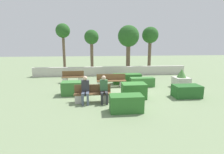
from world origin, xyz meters
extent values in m
plane|color=gray|center=(0.00, 0.00, 0.00)|extent=(60.00, 60.00, 0.00)
cube|color=beige|center=(0.00, 5.86, 0.41)|extent=(13.84, 0.30, 0.81)
cube|color=brown|center=(-1.68, -1.37, 0.43)|extent=(1.85, 0.44, 0.05)
cube|color=brown|center=(-1.68, -1.13, 0.66)|extent=(1.85, 0.04, 0.40)
cube|color=beige|center=(-2.37, -1.37, 0.20)|extent=(0.36, 0.40, 0.41)
cube|color=beige|center=(-0.98, -1.37, 0.20)|extent=(0.36, 0.40, 0.41)
cube|color=brown|center=(-3.16, 3.17, 0.43)|extent=(1.61, 0.44, 0.05)
cube|color=brown|center=(-3.16, 3.42, 0.66)|extent=(1.61, 0.04, 0.40)
cube|color=beige|center=(-3.73, 3.17, 0.20)|extent=(0.36, 0.40, 0.41)
cube|color=beige|center=(-2.58, 3.17, 0.20)|extent=(0.36, 0.40, 0.41)
cube|color=brown|center=(-0.43, 1.57, 0.43)|extent=(1.97, 0.44, 0.05)
cube|color=brown|center=(-0.43, 1.82, 0.66)|extent=(1.97, 0.04, 0.40)
cube|color=beige|center=(-1.18, 1.57, 0.20)|extent=(0.36, 0.40, 0.41)
cube|color=beige|center=(0.32, 1.57, 0.20)|extent=(0.36, 0.40, 0.41)
cube|color=#515B70|center=(-2.13, -1.58, 0.52)|extent=(0.14, 0.46, 0.13)
cube|color=#515B70|center=(-1.93, -1.58, 0.52)|extent=(0.14, 0.46, 0.13)
cube|color=#515B70|center=(-2.15, -1.81, 0.29)|extent=(0.11, 0.11, 0.59)
cube|color=#515B70|center=(-1.91, -1.81, 0.29)|extent=(0.11, 0.11, 0.59)
cube|color=#333338|center=(-2.03, -1.34, 0.86)|extent=(0.38, 0.22, 0.54)
sphere|color=beige|center=(-2.03, -1.36, 1.23)|extent=(0.22, 0.22, 0.22)
cube|color=#333338|center=(-1.22, -1.58, 0.52)|extent=(0.14, 0.46, 0.13)
cube|color=#333338|center=(-1.02, -1.58, 0.52)|extent=(0.14, 0.46, 0.13)
cube|color=#333338|center=(-1.24, -1.81, 0.29)|extent=(0.11, 0.11, 0.59)
cube|color=#333338|center=(-1.00, -1.81, 0.29)|extent=(0.11, 0.11, 0.59)
cube|color=#3D6B42|center=(-1.12, -1.34, 0.86)|extent=(0.38, 0.22, 0.54)
sphere|color=beige|center=(-1.12, -1.36, 1.24)|extent=(0.22, 0.22, 0.22)
cube|color=#3D7A38|center=(-2.72, 0.06, 0.38)|extent=(1.42, 0.79, 0.76)
cube|color=#33702D|center=(-0.23, -2.75, 0.37)|extent=(1.42, 0.74, 0.74)
cube|color=#33702D|center=(0.82, 2.49, 0.36)|extent=(2.01, 0.72, 0.72)
cube|color=#286028|center=(3.45, -1.08, 0.33)|extent=(1.45, 0.85, 0.67)
cube|color=#3D7A38|center=(1.67, 1.50, 0.31)|extent=(1.62, 0.61, 0.62)
cube|color=#33702D|center=(0.53, -0.90, 0.40)|extent=(1.27, 0.89, 0.81)
cube|color=beige|center=(4.20, 1.00, 0.34)|extent=(0.95, 0.95, 0.68)
cone|color=#569347|center=(4.20, 1.00, 0.97)|extent=(0.61, 0.61, 0.58)
cylinder|color=brown|center=(-4.38, 7.30, 1.84)|extent=(0.25, 0.25, 3.69)
sphere|color=#285B23|center=(-4.38, 7.30, 4.05)|extent=(1.32, 1.32, 1.32)
cylinder|color=brown|center=(-1.74, 6.86, 1.55)|extent=(0.29, 0.29, 3.10)
sphere|color=#285B23|center=(-1.74, 6.86, 3.47)|extent=(1.33, 1.33, 1.33)
cylinder|color=brown|center=(1.76, 6.94, 1.51)|extent=(0.39, 0.39, 3.02)
sphere|color=#285B23|center=(1.76, 6.94, 3.57)|extent=(2.03, 2.03, 2.03)
cylinder|color=brown|center=(4.10, 7.58, 1.63)|extent=(0.32, 0.32, 3.26)
sphere|color=#285B23|center=(4.10, 7.58, 3.71)|extent=(1.62, 1.62, 1.62)
camera|label=1|loc=(-1.60, -9.83, 2.93)|focal=28.00mm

